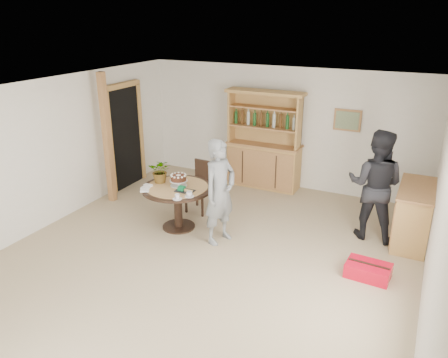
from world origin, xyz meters
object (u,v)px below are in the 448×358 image
teen_boy (220,192)px  red_suitcase (368,270)px  dining_table (178,195)px  dining_chair (202,183)px  sideboard (414,215)px  adult_person (375,185)px  hutch (264,155)px

teen_boy → red_suitcase: size_ratio=2.73×
dining_table → dining_chair: dining_chair is taller
dining_table → sideboard: bearing=18.7°
dining_chair → red_suitcase: bearing=-12.2°
sideboard → dining_chair: dining_chair is taller
dining_table → teen_boy: teen_boy is taller
dining_table → adult_person: (3.01, 1.12, 0.31)m
hutch → dining_table: 2.55m
hutch → teen_boy: bearing=-84.4°
dining_chair → adult_person: adult_person is taller
adult_person → red_suitcase: (0.18, -1.25, -0.81)m
teen_boy → adult_person: adult_person is taller
hutch → dining_chair: (-0.59, -1.65, -0.15)m
dining_chair → teen_boy: teen_boy is taller
hutch → adult_person: 2.78m
dining_table → red_suitcase: (3.19, -0.13, -0.50)m
sideboard → dining_table: 3.85m
dining_chair → red_suitcase: (3.19, -0.96, -0.43)m
sideboard → dining_chair: (-3.63, -0.41, 0.06)m
dining_chair → teen_boy: size_ratio=0.55×
sideboard → teen_boy: bearing=-154.4°
dining_chair → adult_person: (3.01, 0.29, 0.38)m
red_suitcase → adult_person: bearing=102.0°
sideboard → dining_chair: 3.66m
dining_chair → red_suitcase: size_ratio=1.51×
hutch → red_suitcase: 3.73m
adult_person → red_suitcase: bearing=101.8°
hutch → sideboard: 3.29m
adult_person → red_suitcase: 1.50m
dining_table → red_suitcase: bearing=-2.4°
dining_chair → sideboard: bearing=10.9°
hutch → red_suitcase: bearing=-45.2°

